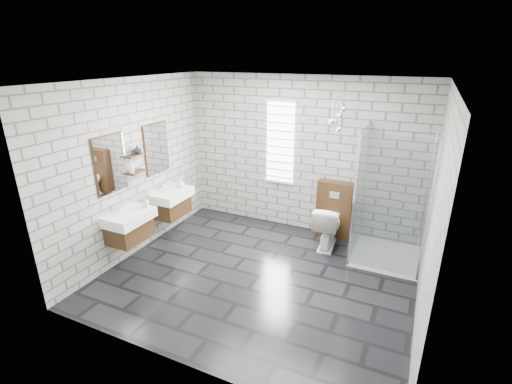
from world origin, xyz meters
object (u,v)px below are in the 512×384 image
Objects in this scene: vanity_right at (169,195)px; cistern_panel at (334,209)px; toilet at (328,226)px; vanity_left at (127,218)px; shower_enclosure at (381,231)px.

vanity_right reaches higher than cistern_panel.
toilet is at bearing 16.64° from vanity_right.
vanity_left is at bearing -90.00° from vanity_right.
cistern_panel is 1.37× the size of toilet.
vanity_left is 1.00× the size of vanity_right.
vanity_right is at bearing 13.09° from toilet.
shower_enclosure is 0.86m from toilet.
vanity_right is 2.70m from toilet.
shower_enclosure is (3.41, 1.66, -0.25)m from vanity_left.
vanity_left is at bearing -139.67° from cistern_panel.
cistern_panel is at bearing -93.55° from toilet.
toilet is at bearing 34.64° from vanity_left.
toilet is (2.56, 1.77, -0.39)m from vanity_left.
shower_enclosure is 2.79× the size of toilet.
shower_enclosure reaches higher than vanity_right.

